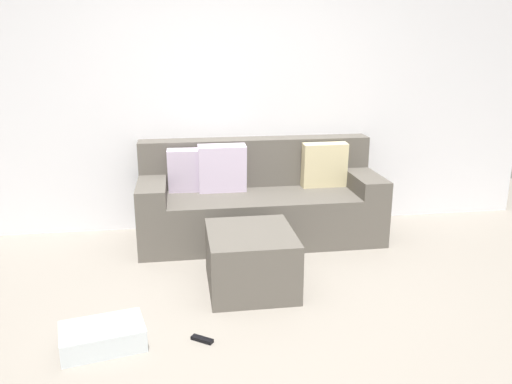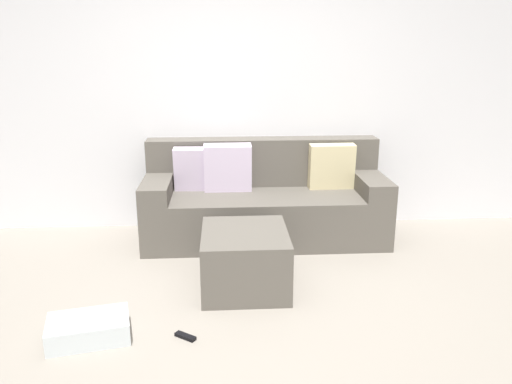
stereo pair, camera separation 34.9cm
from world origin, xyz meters
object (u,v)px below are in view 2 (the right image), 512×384
at_px(couch_sectional, 264,200).
at_px(ottoman, 245,259).
at_px(storage_bin, 89,329).
at_px(remote_near_ottoman, 185,336).

height_order(couch_sectional, ottoman, couch_sectional).
distance_m(couch_sectional, storage_bin, 2.10).
relative_size(ottoman, remote_near_ottoman, 5.00).
bearing_deg(remote_near_ottoman, ottoman, 95.74).
height_order(couch_sectional, storage_bin, couch_sectional).
xyz_separation_m(couch_sectional, remote_near_ottoman, (-0.62, -1.73, -0.34)).
distance_m(couch_sectional, remote_near_ottoman, 1.87).
height_order(ottoman, remote_near_ottoman, ottoman).
xyz_separation_m(ottoman, remote_near_ottoman, (-0.40, -0.68, -0.20)).
bearing_deg(storage_bin, ottoman, 33.71).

